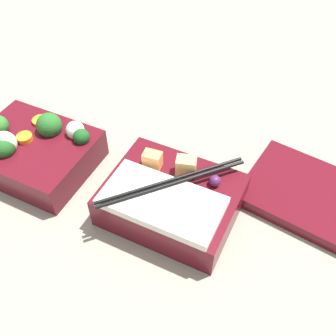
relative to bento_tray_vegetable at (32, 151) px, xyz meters
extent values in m
plane|color=gray|center=(0.13, 0.00, -0.03)|extent=(3.00, 3.00, 0.00)
cube|color=#510F19|center=(0.00, 0.00, -0.01)|extent=(0.19, 0.15, 0.05)
sphere|color=#19511E|center=(0.07, 0.04, 0.03)|extent=(0.03, 0.03, 0.03)
sphere|color=#236023|center=(0.01, 0.04, 0.03)|extent=(0.04, 0.04, 0.04)
sphere|color=#236023|center=(-0.02, -0.03, 0.03)|extent=(0.04, 0.04, 0.04)
cylinder|color=orange|center=(-0.01, 0.05, 0.02)|extent=(0.04, 0.04, 0.01)
cylinder|color=orange|center=(-0.01, 0.00, 0.02)|extent=(0.03, 0.03, 0.01)
sphere|color=beige|center=(-0.02, -0.03, 0.03)|extent=(0.04, 0.04, 0.04)
sphere|color=beige|center=(0.06, 0.05, 0.03)|extent=(0.03, 0.03, 0.03)
cube|color=#510F19|center=(0.24, 0.01, -0.01)|extent=(0.19, 0.15, 0.05)
cube|color=silver|center=(0.24, -0.02, 0.03)|extent=(0.16, 0.09, 0.01)
cube|color=#F4A356|center=(0.20, 0.04, 0.03)|extent=(0.03, 0.02, 0.03)
cube|color=#EAB266|center=(0.25, 0.05, 0.03)|extent=(0.03, 0.03, 0.03)
sphere|color=#4C1E4C|center=(0.29, 0.05, 0.03)|extent=(0.02, 0.02, 0.02)
cylinder|color=black|center=(0.25, 0.01, 0.03)|extent=(0.15, 0.17, 0.01)
cylinder|color=black|center=(0.24, 0.01, 0.03)|extent=(0.15, 0.17, 0.01)
cube|color=#510F19|center=(0.42, 0.12, -0.02)|extent=(0.20, 0.17, 0.02)
camera|label=1|loc=(0.39, -0.31, 0.44)|focal=42.00mm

